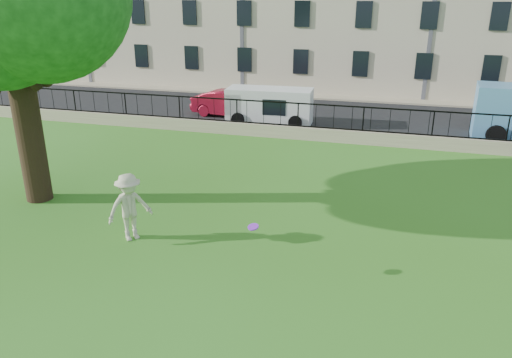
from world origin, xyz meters
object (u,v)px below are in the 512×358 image
(man, at_px, (130,207))
(red_sedan, at_px, (230,104))
(frisbee, at_px, (253,227))
(white_van, at_px, (270,106))

(man, bearing_deg, red_sedan, 49.16)
(frisbee, distance_m, red_sedan, 16.59)
(man, height_order, red_sedan, man)
(man, xyz_separation_m, frisbee, (3.80, -0.83, 0.30))
(frisbee, bearing_deg, white_van, 102.72)
(red_sedan, relative_size, white_van, 0.97)
(man, distance_m, red_sedan, 14.84)
(frisbee, relative_size, white_van, 0.06)
(frisbee, bearing_deg, man, 167.61)
(man, height_order, frisbee, man)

